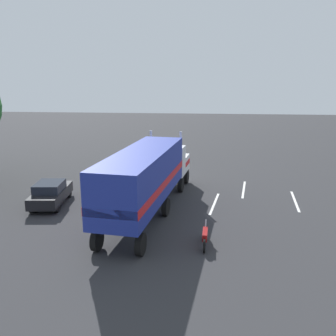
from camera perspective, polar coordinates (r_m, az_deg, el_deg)
ground_plane at (r=29.27m, az=0.20°, el=-2.32°), size 120.00×120.00×0.00m
lane_stripe_near at (r=24.69m, az=7.26°, el=-5.51°), size 4.37×0.83×0.01m
lane_stripe_mid at (r=28.12m, az=11.74°, el=-3.28°), size 4.38×0.76×0.01m
lane_stripe_far at (r=26.42m, az=19.23°, el=-4.90°), size 4.39×0.63×0.01m
semi_truck at (r=22.03m, az=-3.11°, el=-0.95°), size 14.36×4.24×4.50m
person_bystander at (r=22.89m, az=-10.39°, el=-4.85°), size 0.39×0.48×1.63m
parked_car at (r=25.24m, az=-17.85°, el=-3.74°), size 4.57×2.27×1.57m
motorcycle at (r=18.55m, az=5.80°, el=-10.61°), size 2.11×0.28×1.12m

